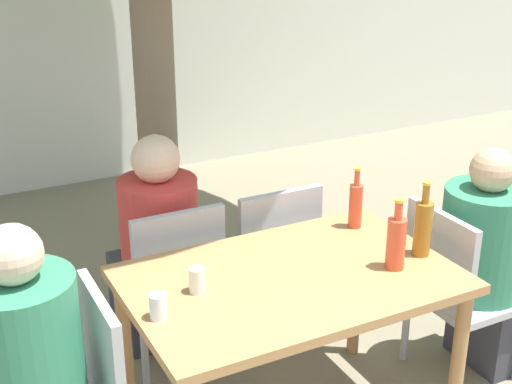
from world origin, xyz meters
The scene contains 12 objects.
cafe_building_wall centered at (0.00, 3.44, 1.40)m, with size 10.00×0.08×2.80m.
dining_table_front centered at (0.00, 0.00, 0.67)m, with size 1.30×0.85×0.77m.
patio_chair_1 centered at (0.88, 0.00, 0.49)m, with size 0.44×0.44×0.88m.
patio_chair_2 centered at (-0.26, 0.66, 0.49)m, with size 0.44×0.44×0.88m.
patio_chair_3 centered at (0.26, 0.66, 0.49)m, with size 0.44×0.44×0.88m.
person_seated_1 centered at (1.11, 0.00, 0.52)m, with size 0.60×0.40×1.14m.
person_seated_2 centered at (-0.26, 0.89, 0.53)m, with size 0.38×0.59×1.16m.
soda_bottle_0 centered at (0.41, -0.14, 0.88)m, with size 0.08×0.08×0.30m.
soda_bottle_1 centered at (0.49, 0.27, 0.88)m, with size 0.06×0.06×0.29m.
amber_bottle_2 centered at (0.58, -0.09, 0.89)m, with size 0.07×0.07×0.33m.
drinking_glass_0 centered at (-0.57, -0.06, 0.81)m, with size 0.07×0.07×0.09m.
drinking_glass_1 centered at (-0.38, 0.05, 0.82)m, with size 0.06×0.06×0.10m.
Camera 1 is at (-1.27, -2.16, 2.13)m, focal length 50.00 mm.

